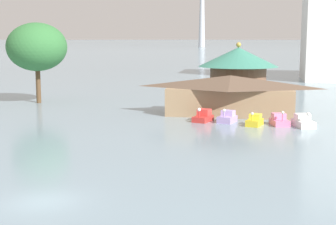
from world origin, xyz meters
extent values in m
plane|color=gray|center=(0.00, 0.00, 0.00)|extent=(2000.00, 2000.00, 0.00)
cube|color=red|center=(5.99, 28.50, 0.31)|extent=(2.25, 2.94, 0.61)
cube|color=#E8423C|center=(6.08, 28.81, 0.98)|extent=(1.60, 1.51, 0.73)
cylinder|color=red|center=(5.68, 27.50, 0.93)|extent=(0.14, 0.14, 0.63)
sphere|color=white|center=(5.68, 27.50, 1.44)|extent=(0.39, 0.39, 0.39)
cube|color=#B299D8|center=(8.64, 28.28, 0.35)|extent=(2.19, 2.59, 0.70)
cube|color=#C8ADF0|center=(8.72, 28.54, 1.01)|extent=(1.58, 1.36, 0.61)
cylinder|color=#B299D8|center=(8.36, 27.44, 0.98)|extent=(0.14, 0.14, 0.56)
sphere|color=white|center=(8.36, 27.44, 1.44)|extent=(0.34, 0.34, 0.34)
cube|color=yellow|center=(11.58, 26.83, 0.33)|extent=(1.91, 2.54, 0.67)
cube|color=yellow|center=(11.66, 27.10, 0.94)|extent=(1.38, 1.29, 0.55)
cylinder|color=yellow|center=(11.34, 25.96, 0.96)|extent=(0.14, 0.14, 0.59)
sphere|color=white|center=(11.34, 25.96, 1.41)|extent=(0.30, 0.30, 0.30)
cube|color=pink|center=(14.16, 27.54, 0.31)|extent=(2.18, 2.79, 0.61)
cube|color=pink|center=(14.08, 27.84, 0.93)|extent=(1.59, 1.42, 0.63)
cylinder|color=pink|center=(14.43, 26.60, 0.98)|extent=(0.14, 0.14, 0.74)
sphere|color=white|center=(14.43, 26.60, 1.51)|extent=(0.32, 0.32, 0.32)
cube|color=white|center=(16.55, 27.00, 0.35)|extent=(2.42, 3.29, 0.70)
cube|color=white|center=(16.44, 27.35, 1.01)|extent=(1.70, 1.67, 0.62)
cylinder|color=white|center=(16.90, 25.88, 1.01)|extent=(0.14, 0.14, 0.63)
sphere|color=white|center=(16.90, 25.88, 1.52)|extent=(0.39, 0.39, 0.39)
cube|color=#9E7F5B|center=(8.63, 33.97, 1.61)|extent=(14.68, 6.16, 3.22)
pyramid|color=brown|center=(8.63, 33.97, 3.94)|extent=(15.85, 7.09, 1.45)
cylinder|color=brown|center=(9.02, 45.70, 2.50)|extent=(7.85, 7.85, 5.00)
cone|color=#387F6B|center=(9.02, 45.70, 6.34)|extent=(11.15, 11.15, 2.68)
sphere|color=#B7993D|center=(9.02, 45.70, 8.03)|extent=(0.70, 0.70, 0.70)
cylinder|color=brown|center=(-18.26, 39.77, 2.22)|extent=(0.65, 0.65, 4.43)
ellipsoid|color=#337038|center=(-18.26, 39.77, 7.75)|extent=(8.26, 8.26, 6.64)
camera|label=1|loc=(11.86, -25.93, 9.39)|focal=54.07mm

